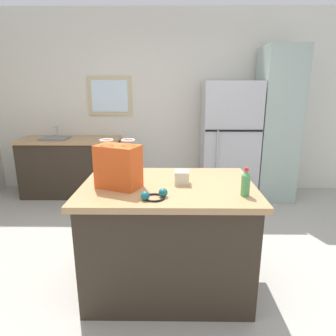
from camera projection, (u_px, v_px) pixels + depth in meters
The scene contains 10 objects.
ground at pixel (171, 277), 2.71m from camera, with size 6.86×6.86×0.00m, color #ADA89E.
back_wall at pixel (171, 103), 4.75m from camera, with size 5.72×0.13×2.78m.
kitchen_island at pixel (168, 236), 2.50m from camera, with size 1.36×0.96×0.91m.
refrigerator at pixel (228, 141), 4.47m from camera, with size 0.79×0.74×1.73m.
tall_cabinet at pixel (276, 126), 4.40m from camera, with size 0.54×0.66×2.19m.
sink_counter at pixel (71, 166), 4.66m from camera, with size 1.49×0.62×1.07m.
shopping_bag at pixel (118, 166), 2.26m from camera, with size 0.37×0.30×0.37m.
small_box at pixel (181, 177), 2.37m from camera, with size 0.11×0.12×0.10m, color beige.
bottle at pixel (245, 183), 2.11m from camera, with size 0.06×0.06×0.21m.
ear_defenders at pixel (154, 195), 2.07m from camera, with size 0.20×0.20×0.06m.
Camera 1 is at (0.00, -2.35, 1.67)m, focal length 32.11 mm.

